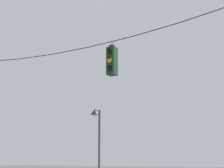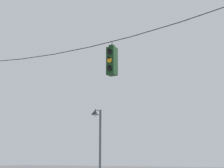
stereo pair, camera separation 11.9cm
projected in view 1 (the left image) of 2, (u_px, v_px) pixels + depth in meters
name	position (u px, v px, depth m)	size (l,w,h in m)	color
span_wire	(70.00, 47.00, 14.62)	(13.68, 0.03, 0.54)	black
traffic_light_near_right_pole	(112.00, 61.00, 13.40)	(0.34, 0.46, 1.37)	#143819
street_lamp	(97.00, 135.00, 17.81)	(0.44, 0.76, 4.74)	#515156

